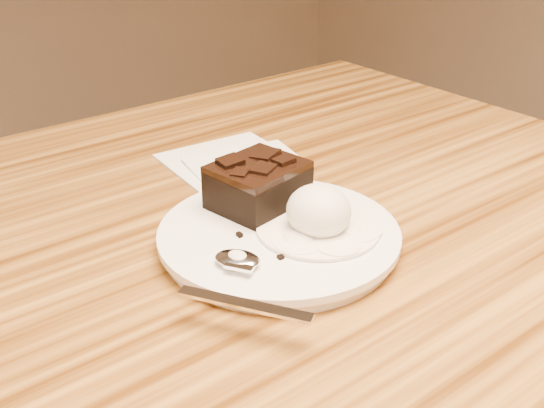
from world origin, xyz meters
TOP-DOWN VIEW (x-y plane):
  - plate at (0.11, -0.03)m, footprint 0.22×0.22m
  - brownie at (0.12, 0.02)m, footprint 0.09×0.08m
  - ice_cream_scoop at (0.13, -0.05)m, footprint 0.06×0.06m
  - melt_puddle at (0.13, -0.05)m, footprint 0.11×0.11m
  - spoon at (0.04, -0.06)m, footprint 0.11×0.15m
  - napkin at (0.18, 0.15)m, footprint 0.15×0.15m
  - crumb_a at (0.11, -0.02)m, footprint 0.01×0.01m
  - crumb_b at (0.08, -0.07)m, footprint 0.01×0.01m
  - crumb_c at (0.07, -0.02)m, footprint 0.00×0.01m
  - crumb_d at (0.14, -0.06)m, footprint 0.01×0.01m

SIDE VIEW (x-z plane):
  - napkin at x=0.18m, z-range 0.75..0.76m
  - plate at x=0.11m, z-range 0.75..0.77m
  - melt_puddle at x=0.13m, z-range 0.77..0.77m
  - crumb_b at x=0.08m, z-range 0.77..0.77m
  - crumb_a at x=0.11m, z-range 0.77..0.77m
  - crumb_c at x=0.07m, z-range 0.77..0.77m
  - crumb_d at x=0.14m, z-range 0.77..0.77m
  - spoon at x=0.04m, z-range 0.77..0.78m
  - brownie at x=0.12m, z-range 0.77..0.81m
  - ice_cream_scoop at x=0.13m, z-range 0.76..0.81m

